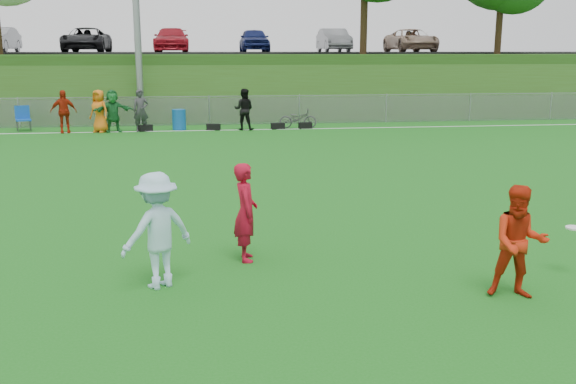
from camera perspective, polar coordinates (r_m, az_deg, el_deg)
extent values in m
plane|color=#156415|center=(9.05, -5.00, -8.54)|extent=(120.00, 120.00, 0.00)
cube|color=white|center=(26.64, -6.91, 5.46)|extent=(60.00, 0.10, 0.01)
cube|color=gray|center=(28.56, -7.01, 7.13)|extent=(58.00, 0.02, 1.20)
cube|color=gray|center=(28.51, -7.04, 8.43)|extent=(58.00, 0.04, 0.04)
cube|color=#294A14|center=(39.48, -7.28, 9.91)|extent=(120.00, 18.00, 3.00)
cube|color=black|center=(41.44, -7.37, 12.17)|extent=(120.00, 12.00, 0.10)
imported|color=black|center=(40.98, -17.47, 12.78)|extent=(2.39, 5.18, 1.44)
imported|color=maroon|center=(40.47, -10.30, 13.16)|extent=(2.02, 4.96, 1.44)
imported|color=navy|center=(40.58, -3.03, 13.34)|extent=(1.70, 4.23, 1.44)
imported|color=gray|center=(41.29, 4.09, 13.31)|extent=(1.52, 4.37, 1.44)
imported|color=tan|center=(42.59, 10.87, 13.10)|extent=(2.39, 5.18, 1.44)
imported|color=#A9210B|center=(27.09, -19.33, 6.76)|extent=(1.06, 0.63, 1.69)
imported|color=orange|center=(26.85, -16.43, 6.91)|extent=(0.99, 0.89, 1.69)
imported|color=#1D6C2F|center=(26.78, -15.31, 6.96)|extent=(1.65, 0.94, 1.69)
imported|color=#313134|center=(26.65, -12.96, 7.06)|extent=(0.68, 0.52, 1.69)
imported|color=black|center=(26.60, -3.94, 7.34)|extent=(0.96, 0.82, 1.69)
cube|color=black|center=(26.82, -12.57, 5.57)|extent=(0.62, 0.51, 0.26)
cube|color=black|center=(26.72, -6.64, 5.76)|extent=(0.59, 0.38, 0.26)
cube|color=black|center=(26.90, -0.91, 5.89)|extent=(0.58, 0.34, 0.26)
cube|color=black|center=(27.06, 1.54, 5.93)|extent=(0.56, 0.31, 0.26)
imported|color=#A60B22|center=(10.00, -3.78, -1.80)|extent=(0.39, 0.58, 1.55)
imported|color=red|center=(9.01, 19.87, -4.22)|extent=(0.88, 0.77, 1.53)
imported|color=#ABD6ED|center=(9.02, -11.54, -3.37)|extent=(1.21, 1.07, 1.63)
cylinder|color=white|center=(10.25, 24.12, -2.93)|extent=(0.26, 0.26, 0.02)
cylinder|color=#0E4C9A|center=(27.01, -9.66, 6.36)|extent=(0.71, 0.71, 0.84)
cube|color=#0F47AD|center=(28.30, -22.46, 5.93)|extent=(0.72, 0.72, 0.06)
cube|color=#0F47AD|center=(28.55, -22.55, 6.55)|extent=(0.55, 0.23, 0.57)
imported|color=#323234|center=(27.15, 0.89, 6.54)|extent=(1.60, 0.68, 0.82)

